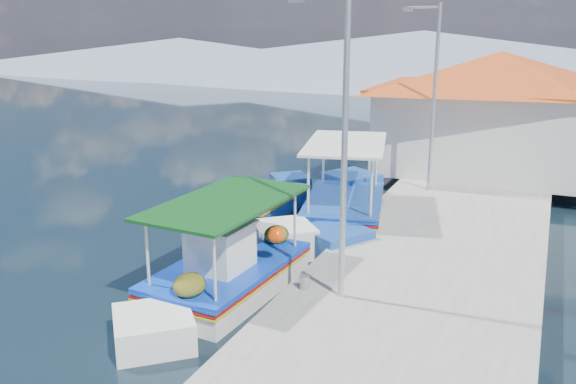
% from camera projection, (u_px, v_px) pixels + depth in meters
% --- Properties ---
extents(ground, '(160.00, 160.00, 0.00)m').
position_uv_depth(ground, '(98.00, 317.00, 12.48)').
color(ground, black).
rests_on(ground, ground).
extents(quay, '(5.00, 44.00, 0.50)m').
position_uv_depth(quay, '(440.00, 251.00, 15.41)').
color(quay, '#9F9B95').
rests_on(quay, ground).
extents(bollards, '(0.20, 17.20, 0.30)m').
position_uv_depth(bollards, '(353.00, 235.00, 15.45)').
color(bollards, '#A5A8AD').
rests_on(bollards, quay).
extents(main_caique, '(2.40, 7.28, 2.40)m').
position_uv_depth(main_caique, '(230.00, 272.00, 13.59)').
color(main_caique, white).
rests_on(main_caique, ground).
extents(caique_green_canopy, '(3.31, 7.20, 2.77)m').
position_uv_depth(caique_green_canopy, '(346.00, 210.00, 18.32)').
color(caique_green_canopy, navy).
rests_on(caique_green_canopy, ground).
extents(caique_blue_hull, '(1.81, 5.69, 1.01)m').
position_uv_depth(caique_blue_hull, '(263.00, 204.00, 19.36)').
color(caique_blue_hull, navy).
rests_on(caique_blue_hull, ground).
extents(harbor_building, '(10.49, 10.49, 4.40)m').
position_uv_depth(harbor_building, '(496.00, 109.00, 22.55)').
color(harbor_building, silver).
rests_on(harbor_building, quay).
extents(lamp_post_near, '(1.21, 0.14, 6.00)m').
position_uv_depth(lamp_post_near, '(340.00, 133.00, 11.46)').
color(lamp_post_near, '#A5A8AD').
rests_on(lamp_post_near, quay).
extents(lamp_post_far, '(1.21, 0.14, 6.00)m').
position_uv_depth(lamp_post_far, '(432.00, 88.00, 19.39)').
color(lamp_post_far, '#A5A8AD').
rests_on(lamp_post_far, quay).
extents(mountain_ridge, '(171.40, 96.00, 5.50)m').
position_uv_depth(mountain_ridge, '(541.00, 65.00, 58.74)').
color(mountain_ridge, slate).
rests_on(mountain_ridge, ground).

